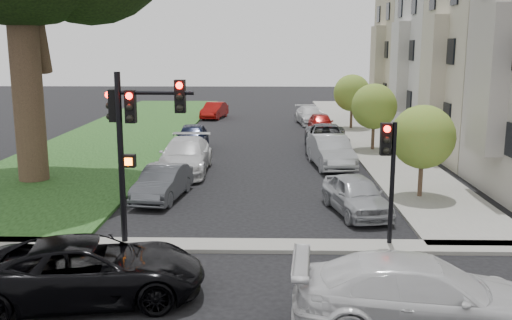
{
  "coord_description": "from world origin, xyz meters",
  "views": [
    {
      "loc": [
        0.42,
        -13.68,
        5.73
      ],
      "look_at": [
        0.0,
        5.0,
        2.0
      ],
      "focal_mm": 40.0,
      "sensor_mm": 36.0,
      "label": 1
    }
  ],
  "objects_px": {
    "car_parked_1": "(331,152)",
    "car_parked_5": "(163,183)",
    "car_parked_9": "(214,110)",
    "car_parked_4": "(311,116)",
    "traffic_signal_main": "(134,127)",
    "car_parked_2": "(326,137)",
    "small_tree_a": "(423,137)",
    "small_tree_b": "(374,106)",
    "small_tree_c": "(352,93)",
    "car_parked_6": "(185,156)",
    "car_parked_7": "(193,137)",
    "car_parked_0": "(356,195)",
    "traffic_signal_secondary": "(389,161)",
    "car_cross_far": "(423,296)",
    "car_parked_3": "(321,123)",
    "car_cross_near": "(90,270)"
  },
  "relations": [
    {
      "from": "car_cross_far",
      "to": "car_parked_0",
      "type": "relative_size",
      "value": 1.35
    },
    {
      "from": "car_parked_4",
      "to": "traffic_signal_main",
      "type": "bearing_deg",
      "value": -112.27
    },
    {
      "from": "traffic_signal_main",
      "to": "car_parked_5",
      "type": "xyz_separation_m",
      "value": [
        -0.2,
        5.05,
        -2.84
      ]
    },
    {
      "from": "traffic_signal_secondary",
      "to": "car_parked_7",
      "type": "relative_size",
      "value": 0.85
    },
    {
      "from": "small_tree_b",
      "to": "traffic_signal_secondary",
      "type": "xyz_separation_m",
      "value": [
        -2.38,
        -15.47,
        0.05
      ]
    },
    {
      "from": "car_parked_0",
      "to": "car_parked_1",
      "type": "relative_size",
      "value": 0.85
    },
    {
      "from": "small_tree_a",
      "to": "small_tree_b",
      "type": "bearing_deg",
      "value": 90.0
    },
    {
      "from": "car_cross_near",
      "to": "car_parked_3",
      "type": "distance_m",
      "value": 27.28
    },
    {
      "from": "car_parked_1",
      "to": "car_parked_5",
      "type": "height_order",
      "value": "car_parked_1"
    },
    {
      "from": "car_cross_far",
      "to": "car_parked_2",
      "type": "bearing_deg",
      "value": 4.52
    },
    {
      "from": "traffic_signal_main",
      "to": "car_parked_6",
      "type": "relative_size",
      "value": 0.94
    },
    {
      "from": "car_cross_far",
      "to": "car_parked_3",
      "type": "relative_size",
      "value": 1.39
    },
    {
      "from": "car_parked_0",
      "to": "car_parked_9",
      "type": "bearing_deg",
      "value": 94.23
    },
    {
      "from": "traffic_signal_secondary",
      "to": "car_parked_4",
      "type": "relative_size",
      "value": 0.79
    },
    {
      "from": "car_parked_6",
      "to": "car_cross_far",
      "type": "bearing_deg",
      "value": -64.98
    },
    {
      "from": "car_parked_7",
      "to": "car_parked_9",
      "type": "bearing_deg",
      "value": 86.79
    },
    {
      "from": "car_parked_9",
      "to": "car_parked_4",
      "type": "bearing_deg",
      "value": -14.3
    },
    {
      "from": "small_tree_a",
      "to": "car_parked_2",
      "type": "xyz_separation_m",
      "value": [
        -2.54,
        10.5,
        -1.69
      ]
    },
    {
      "from": "car_parked_4",
      "to": "car_parked_6",
      "type": "distance_m",
      "value": 18.18
    },
    {
      "from": "car_parked_1",
      "to": "traffic_signal_secondary",
      "type": "bearing_deg",
      "value": -94.22
    },
    {
      "from": "car_parked_0",
      "to": "car_cross_near",
      "type": "bearing_deg",
      "value": -146.62
    },
    {
      "from": "car_parked_2",
      "to": "car_parked_9",
      "type": "relative_size",
      "value": 1.29
    },
    {
      "from": "car_parked_0",
      "to": "car_parked_7",
      "type": "distance_m",
      "value": 14.38
    },
    {
      "from": "small_tree_c",
      "to": "traffic_signal_main",
      "type": "relative_size",
      "value": 0.76
    },
    {
      "from": "car_cross_near",
      "to": "car_parked_1",
      "type": "distance_m",
      "value": 16.49
    },
    {
      "from": "traffic_signal_secondary",
      "to": "car_parked_5",
      "type": "height_order",
      "value": "traffic_signal_secondary"
    },
    {
      "from": "car_parked_2",
      "to": "car_parked_3",
      "type": "relative_size",
      "value": 1.33
    },
    {
      "from": "car_parked_4",
      "to": "car_parked_9",
      "type": "xyz_separation_m",
      "value": [
        -7.54,
        3.48,
        -0.02
      ]
    },
    {
      "from": "car_parked_7",
      "to": "car_parked_2",
      "type": "bearing_deg",
      "value": -2.75
    },
    {
      "from": "traffic_signal_main",
      "to": "car_parked_9",
      "type": "xyz_separation_m",
      "value": [
        -0.58,
        30.03,
        -2.83
      ]
    },
    {
      "from": "car_parked_1",
      "to": "car_parked_5",
      "type": "xyz_separation_m",
      "value": [
        -7.02,
        -6.11,
        -0.12
      ]
    },
    {
      "from": "car_parked_2",
      "to": "car_parked_6",
      "type": "relative_size",
      "value": 0.95
    },
    {
      "from": "small_tree_a",
      "to": "car_parked_2",
      "type": "relative_size",
      "value": 0.71
    },
    {
      "from": "car_cross_far",
      "to": "car_parked_4",
      "type": "height_order",
      "value": "car_cross_far"
    },
    {
      "from": "small_tree_a",
      "to": "car_parked_5",
      "type": "height_order",
      "value": "small_tree_a"
    },
    {
      "from": "traffic_signal_main",
      "to": "car_parked_9",
      "type": "relative_size",
      "value": 1.28
    },
    {
      "from": "car_parked_7",
      "to": "car_parked_9",
      "type": "distance_m",
      "value": 14.34
    },
    {
      "from": "car_parked_7",
      "to": "car_parked_3",
      "type": "bearing_deg",
      "value": 37.14
    },
    {
      "from": "car_parked_4",
      "to": "car_parked_6",
      "type": "bearing_deg",
      "value": -120.19
    },
    {
      "from": "car_parked_2",
      "to": "car_parked_3",
      "type": "distance_m",
      "value": 6.65
    },
    {
      "from": "small_tree_a",
      "to": "small_tree_b",
      "type": "distance_m",
      "value": 10.12
    },
    {
      "from": "car_parked_2",
      "to": "small_tree_b",
      "type": "bearing_deg",
      "value": -5.88
    },
    {
      "from": "car_parked_7",
      "to": "car_parked_9",
      "type": "height_order",
      "value": "car_parked_7"
    },
    {
      "from": "car_parked_0",
      "to": "small_tree_a",
      "type": "bearing_deg",
      "value": 24.71
    },
    {
      "from": "car_parked_0",
      "to": "car_parked_9",
      "type": "height_order",
      "value": "car_parked_0"
    },
    {
      "from": "small_tree_a",
      "to": "car_parked_3",
      "type": "bearing_deg",
      "value": 97.45
    },
    {
      "from": "small_tree_b",
      "to": "small_tree_c",
      "type": "relative_size",
      "value": 0.98
    },
    {
      "from": "traffic_signal_main",
      "to": "car_parked_5",
      "type": "distance_m",
      "value": 5.79
    },
    {
      "from": "small_tree_c",
      "to": "car_parked_0",
      "type": "height_order",
      "value": "small_tree_c"
    },
    {
      "from": "traffic_signal_secondary",
      "to": "car_parked_5",
      "type": "relative_size",
      "value": 0.94
    }
  ]
}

